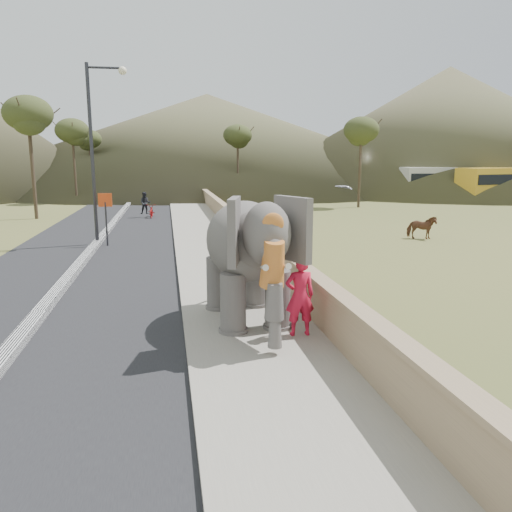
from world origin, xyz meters
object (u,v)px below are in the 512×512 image
(lamppost, at_px, (98,137))
(elephant_and_man, at_px, (247,258))
(cow, at_px, (421,227))
(motorcyclist, at_px, (149,208))

(lamppost, bearing_deg, elephant_and_man, -69.03)
(cow, height_order, elephant_and_man, elephant_and_man)
(lamppost, xyz_separation_m, motorcyclist, (1.73, 10.62, -4.21))
(lamppost, relative_size, elephant_and_man, 1.90)
(lamppost, relative_size, motorcyclist, 4.44)
(motorcyclist, bearing_deg, elephant_and_man, -82.60)
(lamppost, distance_m, cow, 15.87)
(elephant_and_man, bearing_deg, motorcyclist, 97.40)
(lamppost, relative_size, cow, 5.82)
(elephant_and_man, relative_size, motorcyclist, 2.34)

